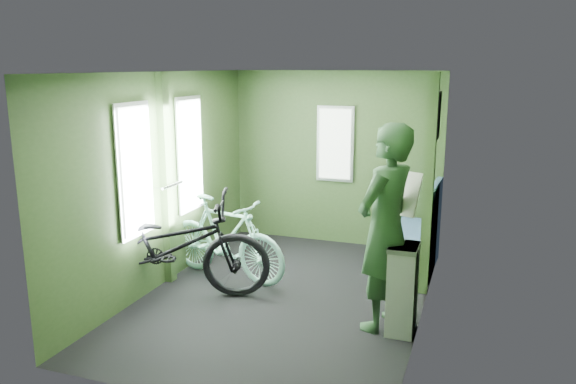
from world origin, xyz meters
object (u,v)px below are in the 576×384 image
passenger (385,228)px  waste_box (402,289)px  bench_seat (413,243)px  bicycle_black (172,296)px  bicycle_mint (226,278)px

passenger → waste_box: passenger is taller
bench_seat → passenger: bearing=-89.9°
bicycle_black → bicycle_mint: 0.72m
bicycle_black → passenger: 2.39m
bicycle_black → waste_box: bearing=-107.8°
bicycle_mint → waste_box: bearing=-95.0°
bicycle_mint → passenger: passenger is taller
bicycle_black → passenger: bearing=-106.2°
waste_box → bench_seat: bench_seat is taller
bicycle_black → bench_seat: (2.27, 1.70, 0.31)m
bicycle_mint → passenger: size_ratio=0.84×
bench_seat → bicycle_black: bearing=-140.7°
bicycle_mint → bicycle_black: bearing=167.1°
bicycle_mint → waste_box: waste_box is taller
bicycle_mint → bench_seat: (1.95, 1.05, 0.31)m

